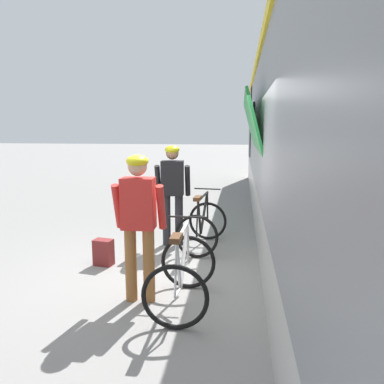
{
  "coord_description": "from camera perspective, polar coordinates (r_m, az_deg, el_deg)",
  "views": [
    {
      "loc": [
        0.92,
        -4.78,
        2.07
      ],
      "look_at": [
        0.16,
        1.05,
        1.05
      ],
      "focal_mm": 35.03,
      "sensor_mm": 36.0,
      "label": 1
    }
  ],
  "objects": [
    {
      "name": "ground_plane",
      "position": [
        5.29,
        -3.26,
        -13.21
      ],
      "size": [
        80.0,
        80.0,
        0.0
      ],
      "primitive_type": "plane",
      "color": "gray"
    },
    {
      "name": "train_car",
      "position": [
        6.43,
        23.91,
        8.09
      ],
      "size": [
        3.26,
        18.83,
        3.88
      ],
      "color": "slate",
      "rests_on": "ground"
    },
    {
      "name": "cyclist_near_in_red",
      "position": [
        4.42,
        -8.11,
        -3.57
      ],
      "size": [
        0.62,
        0.32,
        1.76
      ],
      "color": "#935B2D",
      "rests_on": "ground"
    },
    {
      "name": "cyclist_far_in_dark",
      "position": [
        6.51,
        -2.98,
        0.86
      ],
      "size": [
        0.63,
        0.34,
        1.76
      ],
      "color": "#232328",
      "rests_on": "ground"
    },
    {
      "name": "bicycle_near_white",
      "position": [
        4.41,
        -1.5,
        -12.39
      ],
      "size": [
        0.72,
        1.08,
        0.99
      ],
      "color": "black",
      "rests_on": "ground"
    },
    {
      "name": "bicycle_far_black",
      "position": [
        6.46,
        1.59,
        -5.13
      ],
      "size": [
        0.8,
        1.13,
        0.99
      ],
      "color": "black",
      "rests_on": "ground"
    },
    {
      "name": "backpack_on_platform",
      "position": [
        5.89,
        -13.32,
        -8.93
      ],
      "size": [
        0.31,
        0.23,
        0.4
      ],
      "primitive_type": "cube",
      "rotation": [
        0.0,
        0.0,
        -0.18
      ],
      "color": "maroon",
      "rests_on": "ground"
    }
  ]
}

